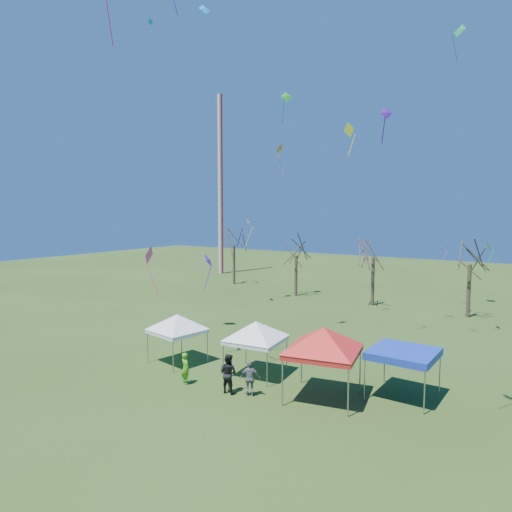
{
  "coord_description": "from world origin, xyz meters",
  "views": [
    {
      "loc": [
        11.9,
        -17.41,
        8.99
      ],
      "look_at": [
        -1.55,
        3.0,
        6.54
      ],
      "focal_mm": 32.0,
      "sensor_mm": 36.0,
      "label": 1
    }
  ],
  "objects_px": {
    "tree_0": "(234,231)",
    "tent_white_west": "(177,318)",
    "tree_1": "(296,241)",
    "person_dark": "(228,373)",
    "tent_blue": "(403,354)",
    "person_grey": "(250,378)",
    "tree_2": "(374,239)",
    "tent_white_mid": "(256,325)",
    "tree_3": "(471,246)",
    "tent_red": "(323,332)",
    "person_green": "(185,368)",
    "radio_mast": "(220,185)"
  },
  "relations": [
    {
      "from": "tree_0",
      "to": "tent_white_west",
      "type": "relative_size",
      "value": 2.26
    },
    {
      "from": "tent_blue",
      "to": "person_grey",
      "type": "bearing_deg",
      "value": -147.79
    },
    {
      "from": "tent_blue",
      "to": "tree_0",
      "type": "bearing_deg",
      "value": 139.34
    },
    {
      "from": "tree_2",
      "to": "tent_white_mid",
      "type": "distance_m",
      "value": 21.85
    },
    {
      "from": "tree_1",
      "to": "person_grey",
      "type": "relative_size",
      "value": 4.33
    },
    {
      "from": "radio_mast",
      "to": "tree_2",
      "type": "relative_size",
      "value": 3.06
    },
    {
      "from": "radio_mast",
      "to": "tree_2",
      "type": "xyz_separation_m",
      "value": [
        25.63,
        -9.62,
        -6.21
      ]
    },
    {
      "from": "tree_2",
      "to": "tree_3",
      "type": "xyz_separation_m",
      "value": [
        8.4,
        -0.33,
        -0.21
      ]
    },
    {
      "from": "person_dark",
      "to": "person_grey",
      "type": "xyz_separation_m",
      "value": [
        1.14,
        0.26,
        -0.1
      ]
    },
    {
      "from": "tree_1",
      "to": "person_grey",
      "type": "xyz_separation_m",
      "value": [
        10.65,
        -24.34,
        -4.92
      ]
    },
    {
      "from": "radio_mast",
      "to": "tent_red",
      "type": "relative_size",
      "value": 5.56
    },
    {
      "from": "tree_1",
      "to": "person_green",
      "type": "xyz_separation_m",
      "value": [
        6.98,
        -24.92,
        -4.96
      ]
    },
    {
      "from": "tree_1",
      "to": "person_dark",
      "type": "bearing_deg",
      "value": -68.86
    },
    {
      "from": "tree_3",
      "to": "tent_white_mid",
      "type": "height_order",
      "value": "tree_3"
    },
    {
      "from": "tree_2",
      "to": "tent_red",
      "type": "height_order",
      "value": "tree_2"
    },
    {
      "from": "tree_1",
      "to": "tent_blue",
      "type": "bearing_deg",
      "value": -50.42
    },
    {
      "from": "tent_white_mid",
      "to": "person_grey",
      "type": "distance_m",
      "value": 3.44
    },
    {
      "from": "tree_0",
      "to": "tent_blue",
      "type": "distance_m",
      "value": 35.8
    },
    {
      "from": "tree_2",
      "to": "tent_white_west",
      "type": "xyz_separation_m",
      "value": [
        -4.12,
        -22.34,
        -3.59
      ]
    },
    {
      "from": "tent_white_mid",
      "to": "person_dark",
      "type": "xyz_separation_m",
      "value": [
        0.2,
        -2.77,
        -1.81
      ]
    },
    {
      "from": "tent_blue",
      "to": "person_grey",
      "type": "xyz_separation_m",
      "value": [
        -6.22,
        -3.92,
        -1.27
      ]
    },
    {
      "from": "tree_2",
      "to": "person_dark",
      "type": "bearing_deg",
      "value": -87.39
    },
    {
      "from": "person_green",
      "to": "person_grey",
      "type": "distance_m",
      "value": 3.72
    },
    {
      "from": "radio_mast",
      "to": "tent_blue",
      "type": "relative_size",
      "value": 8.22
    },
    {
      "from": "radio_mast",
      "to": "tree_3",
      "type": "bearing_deg",
      "value": -16.31
    },
    {
      "from": "tree_0",
      "to": "person_grey",
      "type": "distance_m",
      "value": 34.56
    },
    {
      "from": "tent_white_west",
      "to": "person_dark",
      "type": "relative_size",
      "value": 1.91
    },
    {
      "from": "tree_0",
      "to": "tent_red",
      "type": "height_order",
      "value": "tree_0"
    },
    {
      "from": "tree_2",
      "to": "tree_1",
      "type": "bearing_deg",
      "value": 178.15
    },
    {
      "from": "tree_0",
      "to": "tree_3",
      "type": "xyz_separation_m",
      "value": [
        26.88,
        -3.34,
        -0.41
      ]
    },
    {
      "from": "tree_2",
      "to": "person_green",
      "type": "distance_m",
      "value": 25.29
    },
    {
      "from": "tree_1",
      "to": "tree_3",
      "type": "relative_size",
      "value": 0.95
    },
    {
      "from": "radio_mast",
      "to": "person_green",
      "type": "relative_size",
      "value": 15.09
    },
    {
      "from": "tent_white_mid",
      "to": "tree_2",
      "type": "bearing_deg",
      "value": 92.43
    },
    {
      "from": "tree_2",
      "to": "person_dark",
      "type": "height_order",
      "value": "tree_2"
    },
    {
      "from": "tree_1",
      "to": "person_green",
      "type": "distance_m",
      "value": 26.35
    },
    {
      "from": "tree_3",
      "to": "tent_white_mid",
      "type": "xyz_separation_m",
      "value": [
        -7.49,
        -21.22,
        -3.29
      ]
    },
    {
      "from": "tree_0",
      "to": "person_green",
      "type": "distance_m",
      "value": 32.98
    },
    {
      "from": "tree_2",
      "to": "person_grey",
      "type": "xyz_separation_m",
      "value": [
        2.25,
        -24.07,
        -5.42
      ]
    },
    {
      "from": "person_green",
      "to": "person_grey",
      "type": "xyz_separation_m",
      "value": [
        3.67,
        0.58,
        0.04
      ]
    },
    {
      "from": "tent_white_mid",
      "to": "person_dark",
      "type": "height_order",
      "value": "tent_white_mid"
    },
    {
      "from": "tree_1",
      "to": "tree_3",
      "type": "bearing_deg",
      "value": -2.06
    },
    {
      "from": "radio_mast",
      "to": "person_green",
      "type": "xyz_separation_m",
      "value": [
        24.21,
        -34.27,
        -11.67
      ]
    },
    {
      "from": "tent_blue",
      "to": "person_dark",
      "type": "relative_size",
      "value": 1.56
    },
    {
      "from": "tent_white_west",
      "to": "tent_blue",
      "type": "xyz_separation_m",
      "value": [
        12.6,
        2.2,
        -0.56
      ]
    },
    {
      "from": "tree_3",
      "to": "tent_red",
      "type": "height_order",
      "value": "tree_3"
    },
    {
      "from": "tree_2",
      "to": "tent_red",
      "type": "xyz_separation_m",
      "value": [
        5.33,
        -22.43,
        -3.03
      ]
    },
    {
      "from": "tent_white_west",
      "to": "tent_red",
      "type": "distance_m",
      "value": 9.47
    },
    {
      "from": "tent_white_mid",
      "to": "person_green",
      "type": "relative_size",
      "value": 2.35
    },
    {
      "from": "tent_white_mid",
      "to": "tent_red",
      "type": "distance_m",
      "value": 4.53
    }
  ]
}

